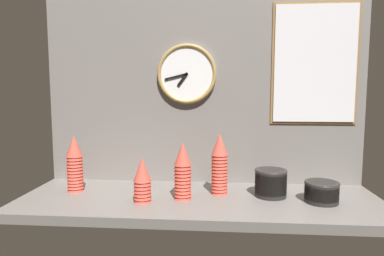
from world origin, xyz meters
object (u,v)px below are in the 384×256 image
at_px(bowl_stack_far_right, 322,191).
at_px(menu_board, 315,64).
at_px(cup_stack_center_right, 220,164).
at_px(cup_stack_center, 183,171).
at_px(wall_clock, 187,74).
at_px(cup_stack_center_left, 142,180).
at_px(cup_stack_far_left, 75,163).
at_px(bowl_stack_right, 271,182).

relative_size(bowl_stack_far_right, menu_board, 0.24).
bearing_deg(cup_stack_center_right, bowl_stack_far_right, -10.57).
height_order(cup_stack_center, cup_stack_center_right, cup_stack_center_right).
relative_size(wall_clock, menu_board, 0.51).
height_order(cup_stack_center_left, wall_clock, wall_clock).
xyz_separation_m(cup_stack_far_left, cup_stack_center_right, (0.68, 0.01, 0.01)).
distance_m(bowl_stack_right, wall_clock, 0.66).
xyz_separation_m(cup_stack_far_left, menu_board, (1.14, 0.20, 0.47)).
height_order(cup_stack_far_left, bowl_stack_far_right, cup_stack_far_left).
relative_size(cup_stack_center, menu_board, 0.43).
xyz_separation_m(cup_stack_center_right, wall_clock, (-0.17, 0.18, 0.41)).
bearing_deg(cup_stack_center_right, cup_stack_center, -151.21).
bearing_deg(cup_stack_center_left, cup_stack_center, 17.97).
distance_m(cup_stack_far_left, bowl_stack_far_right, 1.12).
bearing_deg(cup_stack_far_left, bowl_stack_far_right, -3.57).
relative_size(cup_stack_center_right, bowl_stack_right, 1.97).
bearing_deg(cup_stack_center, bowl_stack_right, 10.44).
xyz_separation_m(cup_stack_far_left, bowl_stack_right, (0.91, -0.00, -0.07)).
height_order(cup_stack_center, menu_board, menu_board).
distance_m(cup_stack_far_left, menu_board, 1.25).
height_order(cup_stack_far_left, menu_board, menu_board).
height_order(bowl_stack_right, wall_clock, wall_clock).
xyz_separation_m(cup_stack_far_left, cup_stack_center_left, (0.35, -0.13, -0.04)).
bearing_deg(wall_clock, cup_stack_center_left, -115.91).
xyz_separation_m(cup_stack_center, cup_stack_center_left, (-0.17, -0.05, -0.03)).
distance_m(cup_stack_far_left, wall_clock, 0.69).
height_order(cup_stack_far_left, wall_clock, wall_clock).
xyz_separation_m(bowl_stack_right, wall_clock, (-0.40, 0.20, 0.49)).
bearing_deg(cup_stack_center_left, cup_stack_far_left, 159.73).
relative_size(cup_stack_center, cup_stack_center_right, 0.89).
bearing_deg(cup_stack_far_left, cup_stack_center_right, 0.99).
bearing_deg(wall_clock, menu_board, 0.81).
bearing_deg(menu_board, cup_stack_far_left, -169.77).
bearing_deg(wall_clock, cup_stack_center, -88.26).
relative_size(cup_stack_center_left, bowl_stack_far_right, 1.34).
bearing_deg(cup_stack_center, wall_clock, 91.74).
relative_size(cup_stack_far_left, bowl_stack_far_right, 1.87).
relative_size(bowl_stack_right, wall_clock, 0.48).
bearing_deg(cup_stack_center_left, menu_board, 23.13).
xyz_separation_m(cup_stack_center_right, bowl_stack_far_right, (0.43, -0.08, -0.09)).
xyz_separation_m(cup_stack_center, cup_stack_far_left, (-0.52, 0.08, 0.01)).
height_order(wall_clock, menu_board, menu_board).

